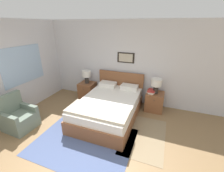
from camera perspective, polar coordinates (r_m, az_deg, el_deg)
The scene contains 13 objects.
wall_back at distance 4.86m, azimuth 4.81°, elevation 8.69°, with size 7.59×0.09×2.60m.
wall_left at distance 5.07m, azimuth -31.02°, elevation 6.11°, with size 0.08×5.41×2.60m.
area_rug_main at distance 3.67m, azimuth -10.65°, elevation -20.04°, with size 2.16×1.66×0.01m.
area_rug_bedside at distance 3.83m, azimuth 12.20°, elevation -18.05°, with size 0.94×1.52×0.01m.
bed at distance 4.23m, azimuth -1.17°, elevation -8.05°, with size 1.50×2.19×1.03m.
armchair at distance 4.50m, azimuth -32.13°, elevation -10.10°, with size 0.69×0.67×0.88m.
nightstand_near_window at distance 5.37m, azimuth -9.32°, elevation -1.65°, with size 0.52×0.52×0.56m.
nightstand_by_door at distance 4.75m, azimuth 15.84°, elevation -5.68°, with size 0.52×0.52×0.56m.
table_lamp_near_window at distance 5.17m, azimuth -9.70°, elevation 4.21°, with size 0.30×0.30×0.44m.
table_lamp_by_door at distance 4.51m, azimuth 16.56°, elevation 0.83°, with size 0.30×0.30×0.44m.
book_thick_bottom at distance 4.58m, azimuth 14.73°, elevation -2.45°, with size 0.18×0.25×0.03m.
book_hardcover_middle at distance 4.57m, azimuth 14.77°, elevation -2.07°, with size 0.25×0.28×0.03m.
book_novel_upper at distance 4.55m, azimuth 14.81°, elevation -1.69°, with size 0.22×0.29×0.03m.
Camera 1 is at (1.28, -1.50, 2.47)m, focal length 24.00 mm.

